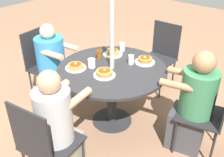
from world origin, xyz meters
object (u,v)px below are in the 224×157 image
(pancake_plate_a, at_px, (113,53))
(syrup_bottle, at_px, (99,54))
(patio_chair_south, at_px, (161,53))
(diner_west, at_px, (54,68))
(patio_chair_north, at_px, (43,142))
(patio_chair_east, at_px, (212,110))
(drinking_glass_b, at_px, (131,60))
(pancake_plate_d, at_px, (145,60))
(patio_table, at_px, (112,77))
(pancake_plate_b, at_px, (76,67))
(diner_east, at_px, (193,106))
(patio_chair_west, at_px, (43,61))
(coffee_cup, at_px, (92,63))
(diner_north, at_px, (58,131))
(pancake_plate_c, at_px, (104,73))
(drinking_glass_a, at_px, (122,47))

(pancake_plate_a, height_order, syrup_bottle, syrup_bottle)
(patio_chair_south, height_order, diner_west, diner_west)
(patio_chair_north, relative_size, patio_chair_east, 1.00)
(drinking_glass_b, bearing_deg, pancake_plate_d, 141.74)
(patio_table, distance_m, pancake_plate_b, 0.43)
(diner_east, bearing_deg, patio_chair_south, 32.17)
(patio_chair_south, xyz_separation_m, syrup_bottle, (1.04, -0.26, 0.27))
(patio_chair_east, height_order, syrup_bottle, patio_chair_east)
(pancake_plate_b, bearing_deg, patio_chair_west, -98.50)
(pancake_plate_a, xyz_separation_m, pancake_plate_d, (-0.08, 0.42, 0.00))
(patio_chair_north, xyz_separation_m, pancake_plate_d, (-1.46, 0.04, 0.24))
(pancake_plate_d, bearing_deg, patio_chair_south, -163.87)
(diner_east, distance_m, coffee_cup, 1.19)
(diner_north, bearing_deg, pancake_plate_c, 88.27)
(patio_chair_north, xyz_separation_m, diner_west, (-0.98, -1.10, -0.05))
(patio_table, bearing_deg, patio_chair_north, 8.74)
(pancake_plate_b, distance_m, pancake_plate_c, 0.36)
(pancake_plate_d, bearing_deg, patio_table, -30.69)
(patio_chair_south, height_order, pancake_plate_b, patio_chair_south)
(syrup_bottle, bearing_deg, diner_east, 96.70)
(patio_chair_east, height_order, patio_chair_west, same)
(patio_chair_east, xyz_separation_m, syrup_bottle, (0.18, -1.36, 0.27))
(patio_table, distance_m, coffee_cup, 0.29)
(patio_chair_west, height_order, coffee_cup, patio_chair_west)
(diner_west, height_order, drinking_glass_a, diner_west)
(patio_chair_west, bearing_deg, drinking_glass_b, 99.15)
(diner_north, height_order, pancake_plate_d, diner_north)
(pancake_plate_a, bearing_deg, patio_chair_south, 166.70)
(pancake_plate_b, distance_m, drinking_glass_a, 0.72)
(drinking_glass_b, bearing_deg, syrup_bottle, -70.11)
(patio_chair_east, distance_m, drinking_glass_a, 1.33)
(coffee_cup, bearing_deg, syrup_bottle, -158.22)
(patio_chair_north, distance_m, coffee_cup, 1.07)
(patio_table, xyz_separation_m, patio_chair_west, (0.15, -1.11, -0.09))
(patio_chair_west, relative_size, pancake_plate_a, 4.07)
(patio_chair_north, height_order, patio_chair_west, same)
(pancake_plate_c, distance_m, pancake_plate_d, 0.56)
(drinking_glass_a, bearing_deg, patio_chair_east, 82.27)
(pancake_plate_c, bearing_deg, syrup_bottle, -129.48)
(patio_chair_west, bearing_deg, patio_chair_north, 45.49)
(diner_north, height_order, diner_west, diner_north)
(patio_chair_south, xyz_separation_m, pancake_plate_d, (0.77, 0.22, 0.24))
(diner_east, relative_size, coffee_cup, 11.58)
(patio_chair_south, distance_m, drinking_glass_a, 0.76)
(patio_chair_south, xyz_separation_m, pancake_plate_a, (0.85, -0.20, 0.24))
(pancake_plate_a, height_order, pancake_plate_d, same)
(diner_east, bearing_deg, pancake_plate_d, 65.95)
(diner_east, bearing_deg, pancake_plate_c, 101.68)
(pancake_plate_a, distance_m, drinking_glass_b, 0.32)
(drinking_glass_a, bearing_deg, diner_north, 14.18)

